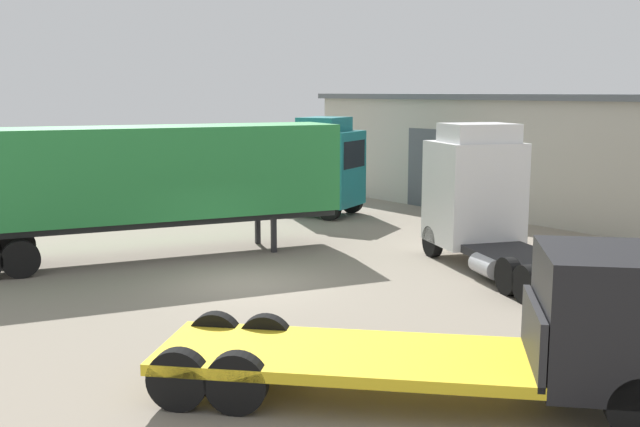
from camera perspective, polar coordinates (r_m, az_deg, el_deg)
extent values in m
plane|color=gray|center=(20.97, -5.60, -5.31)|extent=(60.00, 60.00, 0.00)
cube|color=#B7B2A3|center=(33.39, 20.86, 3.84)|extent=(28.33, 7.32, 4.92)
cube|color=#565B60|center=(33.28, 21.12, 8.27)|extent=(28.83, 7.82, 0.25)
cube|color=#4C5156|center=(34.32, 8.67, 3.37)|extent=(3.20, 0.08, 3.60)
cube|color=silver|center=(24.05, 11.64, 1.54)|extent=(3.17, 3.22, 3.22)
cube|color=silver|center=(23.70, 12.01, 6.01)|extent=(2.35, 2.58, 0.60)
cube|color=black|center=(25.01, 10.46, 3.35)|extent=(0.87, 1.97, 1.16)
cube|color=#232326|center=(21.40, 15.69, -3.61)|extent=(4.82, 3.52, 0.24)
cylinder|color=#B2B2B7|center=(21.45, 12.54, -3.92)|extent=(1.23, 0.94, 0.56)
cylinder|color=black|center=(24.36, 8.57, -2.11)|extent=(1.04, 0.66, 1.00)
cylinder|color=black|center=(25.34, 13.11, -1.81)|extent=(1.04, 0.66, 1.00)
cylinder|color=black|center=(20.21, 14.17, -4.65)|extent=(1.04, 0.66, 1.00)
cylinder|color=black|center=(21.37, 19.31, -4.13)|extent=(1.04, 0.66, 1.00)
cylinder|color=black|center=(19.46, 15.49, -5.24)|extent=(1.04, 0.66, 1.00)
cylinder|color=black|center=(20.66, 20.74, -4.66)|extent=(1.04, 0.66, 1.00)
cube|color=#28843D|center=(24.19, -12.53, 3.14)|extent=(5.29, 12.06, 2.84)
cube|color=#232326|center=(24.40, -12.40, -0.46)|extent=(4.56, 11.88, 0.24)
cube|color=#232326|center=(26.24, -4.77, -1.10)|extent=(0.19, 0.19, 1.11)
cube|color=#232326|center=(24.77, -3.55, -1.71)|extent=(0.19, 0.19, 1.11)
cylinder|color=black|center=(25.14, -22.06, -2.24)|extent=(0.55, 1.13, 1.09)
cylinder|color=black|center=(22.99, -21.85, -3.25)|extent=(0.55, 1.13, 1.09)
cube|color=black|center=(13.18, 20.50, -7.34)|extent=(3.03, 3.05, 2.20)
cube|color=yellow|center=(13.28, 1.87, -10.80)|extent=(6.39, 6.19, 0.20)
cube|color=#232326|center=(13.12, 15.95, -8.88)|extent=(1.73, 1.84, 1.10)
cylinder|color=black|center=(14.58, 21.19, -10.33)|extent=(0.97, 0.93, 1.05)
cylinder|color=black|center=(12.67, 23.22, -13.45)|extent=(0.97, 0.93, 1.05)
cylinder|color=black|center=(14.59, -4.17, -9.70)|extent=(0.97, 0.93, 1.05)
cylinder|color=black|center=(12.68, -6.36, -12.71)|extent=(0.97, 0.93, 1.05)
cylinder|color=black|center=(14.83, -7.99, -9.44)|extent=(0.97, 0.93, 1.05)
cylinder|color=black|center=(12.96, -10.73, -12.32)|extent=(0.97, 0.93, 1.05)
cube|color=#197075|center=(31.89, 0.66, 3.48)|extent=(3.23, 3.28, 3.14)
cube|color=#197075|center=(31.84, 0.34, 6.81)|extent=(2.41, 2.61, 0.60)
cube|color=black|center=(31.33, 2.58, 4.53)|extent=(0.96, 1.94, 1.13)
cube|color=#232326|center=(33.68, -4.50, 1.28)|extent=(4.78, 3.65, 0.24)
cylinder|color=#B2B2B7|center=(34.25, -2.76, 1.14)|extent=(1.23, 0.97, 0.56)
cylinder|color=black|center=(32.81, 2.44, 0.87)|extent=(1.00, 0.68, 0.96)
cylinder|color=black|center=(30.85, 0.74, 0.34)|extent=(1.00, 0.68, 0.96)
cylinder|color=black|center=(35.02, -4.63, 1.38)|extent=(1.00, 0.68, 0.96)
cylinder|color=black|center=(33.19, -6.62, 0.92)|extent=(1.00, 0.68, 0.96)
cylinder|color=black|center=(35.50, -5.87, 1.47)|extent=(1.00, 0.68, 0.96)
cylinder|color=black|center=(33.69, -7.90, 1.01)|extent=(1.00, 0.68, 0.96)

